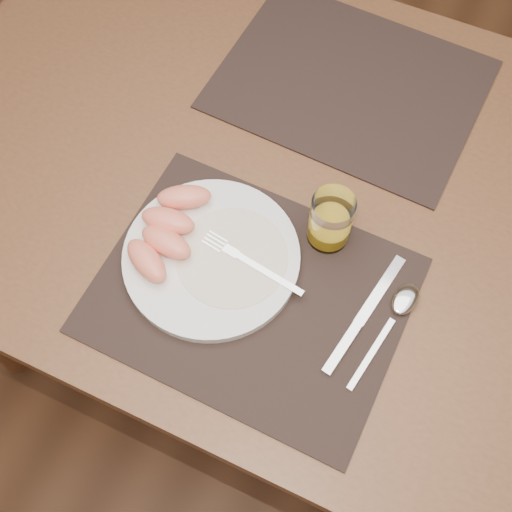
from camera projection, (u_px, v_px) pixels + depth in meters
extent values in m
plane|color=#54311C|center=(291.00, 335.00, 1.72)|extent=(5.00, 5.00, 0.00)
cube|color=brown|center=(312.00, 191.00, 1.06)|extent=(1.40, 0.90, 0.04)
cylinder|color=brown|center=(135.00, 72.00, 1.66)|extent=(0.06, 0.06, 0.71)
cube|color=black|center=(251.00, 294.00, 0.96)|extent=(0.46, 0.36, 0.00)
cube|color=black|center=(350.00, 84.00, 1.14)|extent=(0.47, 0.37, 0.00)
cylinder|color=white|center=(211.00, 257.00, 0.98)|extent=(0.27, 0.27, 0.02)
cylinder|color=white|center=(232.00, 257.00, 0.97)|extent=(0.17, 0.17, 0.00)
cube|color=silver|center=(270.00, 275.00, 0.95)|extent=(0.12, 0.03, 0.00)
cube|color=silver|center=(231.00, 251.00, 0.97)|extent=(0.03, 0.02, 0.00)
cube|color=silver|center=(215.00, 242.00, 0.98)|extent=(0.04, 0.03, 0.00)
cube|color=silver|center=(380.00, 290.00, 0.96)|extent=(0.04, 0.13, 0.00)
cube|color=silver|center=(342.00, 348.00, 0.92)|extent=(0.03, 0.09, 0.01)
cube|color=silver|center=(371.00, 354.00, 0.91)|extent=(0.03, 0.12, 0.00)
ellipsoid|color=silver|center=(405.00, 299.00, 0.95)|extent=(0.04, 0.06, 0.01)
cylinder|color=white|center=(331.00, 220.00, 0.96)|extent=(0.07, 0.07, 0.10)
cylinder|color=gold|center=(329.00, 230.00, 0.98)|extent=(0.06, 0.06, 0.03)
ellipsoid|color=#F88365|center=(147.00, 261.00, 0.94)|extent=(0.09, 0.07, 0.03)
ellipsoid|color=#F88365|center=(166.00, 242.00, 0.96)|extent=(0.09, 0.05, 0.03)
ellipsoid|color=#F88365|center=(168.00, 221.00, 0.97)|extent=(0.09, 0.05, 0.03)
ellipsoid|color=#F88365|center=(184.00, 197.00, 0.99)|extent=(0.09, 0.08, 0.03)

